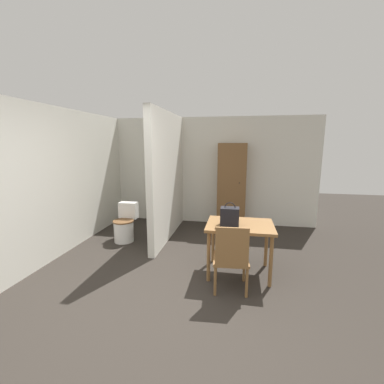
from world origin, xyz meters
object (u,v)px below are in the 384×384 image
Objects in this scene: dining_table at (240,230)px; wooden_chair at (231,257)px; handbag at (230,216)px; wooden_cabinet at (232,186)px; toilet at (125,225)px.

dining_table is 1.04× the size of wooden_chair.
handbag is at bearing 92.13° from wooden_chair.
handbag is 0.17× the size of wooden_cabinet.
dining_table is 0.50× the size of wooden_cabinet.
toilet is at bearing 141.78° from wooden_chair.
dining_table is 2.85× the size of handbag.
toilet is 2.39m from handbag.
wooden_cabinet is at bearing 32.37° from toilet.
wooden_chair is at bearing -34.33° from toilet.
toilet is (-2.23, 0.94, -0.35)m from dining_table.
wooden_chair is at bearing -101.26° from dining_table.
wooden_cabinet is at bearing 91.18° from handbag.
wooden_cabinet is at bearing 95.02° from dining_table.
dining_table is 2.44m from toilet.
wooden_chair is 0.59m from handbag.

